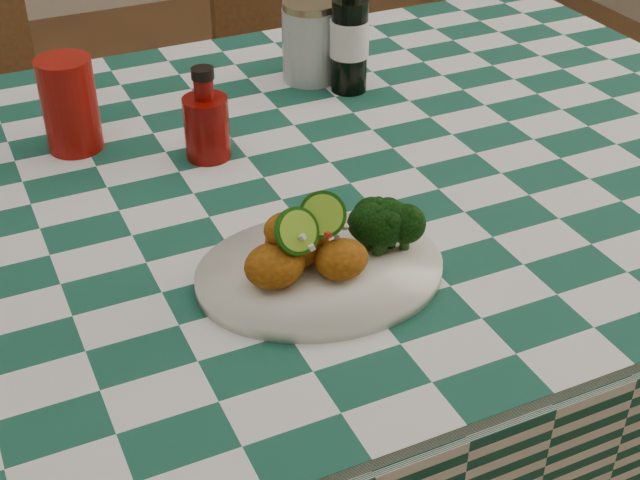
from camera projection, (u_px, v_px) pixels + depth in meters
name	position (u px, v px, depth m)	size (l,w,h in m)	color
dining_table	(272.00, 385.00, 1.46)	(1.66, 1.06, 0.79)	#184E3F
plate	(320.00, 273.00, 1.04)	(0.29, 0.23, 0.02)	white
fried_chicken_pile	(311.00, 239.00, 1.01)	(0.13, 0.10, 0.08)	#AA6310
broccoli_side	(381.00, 223.00, 1.06)	(0.08, 0.08, 0.06)	black
red_tumbler	(70.00, 105.00, 1.27)	(0.08, 0.08, 0.14)	maroon
ketchup_bottle	(206.00, 114.00, 1.25)	(0.06, 0.06, 0.14)	#6D0805
mason_jar	(310.00, 41.00, 1.48)	(0.09, 0.09, 0.13)	#B2BCBA
beer_bottle	(350.00, 25.00, 1.42)	(0.06, 0.06, 0.22)	black
wooden_chair_right	(319.00, 120.00, 2.16)	(0.40, 0.42, 0.88)	#472814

